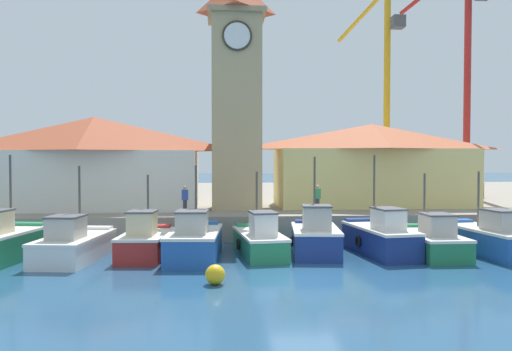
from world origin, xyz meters
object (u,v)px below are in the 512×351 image
object	(u,v)px
fishing_boat_left_outer	(74,245)
mooring_buoy	(215,275)
fishing_boat_far_left	(3,243)
fishing_boat_right_inner	(380,237)
dock_worker_near_tower	(185,200)
dock_worker_along_quay	(318,199)
fishing_boat_mid_left	(194,241)
fishing_boat_right_outer	(430,241)
warehouse_left	(94,162)
clock_tower	(236,87)
fishing_boat_far_right	(487,238)
warehouse_right	(372,164)
fishing_boat_left_inner	(145,241)
port_crane_near	(465,105)
fishing_boat_center	(260,240)
fishing_boat_mid_right	(315,237)
port_crane_far	(385,118)

from	to	relation	value
fishing_boat_left_outer	mooring_buoy	world-z (taller)	fishing_boat_left_outer
fishing_boat_far_left	fishing_boat_right_inner	world-z (taller)	fishing_boat_right_inner
dock_worker_near_tower	dock_worker_along_quay	distance (m)	7.34
fishing_boat_mid_left	fishing_boat_right_outer	world-z (taller)	fishing_boat_mid_left
warehouse_left	mooring_buoy	xyz separation A→B (m)	(7.54, -14.02, -3.93)
fishing_boat_far_left	dock_worker_along_quay	bearing A→B (deg)	19.45
fishing_boat_left_outer	mooring_buoy	distance (m)	7.76
fishing_boat_mid_left	clock_tower	world-z (taller)	clock_tower
fishing_boat_far_left	fishing_boat_mid_left	distance (m)	8.24
fishing_boat_far_right	warehouse_left	world-z (taller)	warehouse_left
fishing_boat_far_left	fishing_boat_right_inner	size ratio (longest dim) A/B	0.92
fishing_boat_far_right	warehouse_left	distance (m)	22.43
fishing_boat_right_inner	fishing_boat_left_outer	bearing A→B (deg)	-178.44
clock_tower	warehouse_right	bearing A→B (deg)	9.25
fishing_boat_left_inner	port_crane_near	world-z (taller)	port_crane_near
fishing_boat_center	warehouse_right	size ratio (longest dim) A/B	0.40
fishing_boat_right_inner	warehouse_left	size ratio (longest dim) A/B	0.40
fishing_boat_mid_left	mooring_buoy	bearing A→B (deg)	-78.44
dock_worker_near_tower	port_crane_near	bearing A→B (deg)	29.57
port_crane_near	clock_tower	bearing A→B (deg)	-155.18
clock_tower	dock_worker_near_tower	world-z (taller)	clock_tower
fishing_boat_center	fishing_boat_right_inner	world-z (taller)	fishing_boat_right_inner
fishing_boat_far_left	warehouse_right	bearing A→B (deg)	27.09
clock_tower	mooring_buoy	size ratio (longest dim) A/B	22.37
fishing_boat_mid_right	fishing_boat_right_outer	world-z (taller)	fishing_boat_mid_right
fishing_boat_mid_right	clock_tower	bearing A→B (deg)	112.67
clock_tower	port_crane_near	distance (m)	21.01
fishing_boat_center	clock_tower	distance (m)	11.32
warehouse_right	fishing_boat_far_left	bearing A→B (deg)	-152.91
fishing_boat_left_outer	warehouse_right	xyz separation A→B (m)	(16.37, 10.02, 3.42)
port_crane_far	dock_worker_along_quay	world-z (taller)	port_crane_far
fishing_boat_left_outer	fishing_boat_right_outer	xyz separation A→B (m)	(15.99, 0.02, -0.02)
fishing_boat_far_right	port_crane_near	xyz separation A→B (m)	(7.78, 17.48, 8.11)
warehouse_left	port_crane_near	xyz separation A→B (m)	(27.82, 8.04, 4.59)
fishing_boat_mid_left	mooring_buoy	world-z (taller)	fishing_boat_mid_left
fishing_boat_center	warehouse_right	distance (m)	12.83
dock_worker_along_quay	fishing_boat_far_left	bearing A→B (deg)	-160.55
warehouse_left	dock_worker_along_quay	xyz separation A→B (m)	(13.18, -4.00, -2.06)
fishing_boat_far_left	port_crane_near	xyz separation A→B (m)	(29.47, 17.28, 8.07)
fishing_boat_far_left	port_crane_near	size ratio (longest dim) A/B	0.25
fishing_boat_mid_left	fishing_boat_right_inner	xyz separation A→B (m)	(8.54, 0.43, 0.01)
fishing_boat_left_inner	warehouse_left	world-z (taller)	warehouse_left
fishing_boat_far_left	port_crane_far	world-z (taller)	port_crane_far
fishing_boat_center	port_crane_far	bearing A→B (deg)	57.09
dock_worker_near_tower	dock_worker_along_quay	xyz separation A→B (m)	(7.33, 0.43, 0.00)
fishing_boat_mid_right	fishing_boat_far_right	size ratio (longest dim) A/B	0.85
fishing_boat_mid_right	port_crane_near	size ratio (longest dim) A/B	0.23
fishing_boat_right_inner	port_crane_far	world-z (taller)	port_crane_far
fishing_boat_right_inner	port_crane_far	bearing A→B (deg)	70.65
fishing_boat_far_left	dock_worker_near_tower	size ratio (longest dim) A/B	2.97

